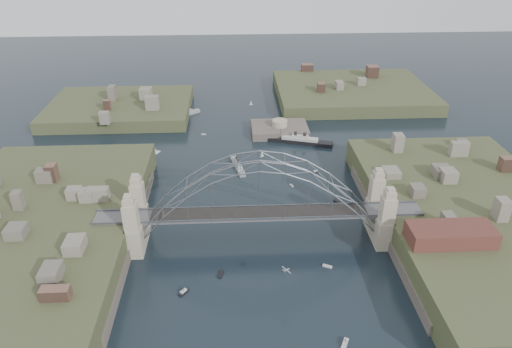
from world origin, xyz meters
The scene contains 26 objects.
ground centered at (0.00, 0.00, 0.00)m, with size 500.00×500.00×0.00m, color black.
bridge centered at (0.00, 0.00, 12.32)m, with size 84.00×13.80×24.60m.
shore_west centered at (-57.32, 0.00, 1.97)m, with size 50.50×90.00×12.00m.
shore_east centered at (57.32, 0.00, 1.97)m, with size 50.50×90.00×12.00m.
headland_nw centered at (-55.00, 95.00, 0.50)m, with size 60.00×45.00×9.00m, color #3C4325.
headland_ne centered at (50.00, 110.00, 0.75)m, with size 70.00×55.00×9.50m, color #3C4325.
fort_island centered at (12.00, 70.00, -0.34)m, with size 22.00×16.00×9.40m.
wharf_shed centered at (44.00, -14.00, 10.00)m, with size 20.00×8.00×4.00m, color #592D26.
finger_pier centered at (39.00, -28.00, 0.70)m, with size 4.00×22.00×1.40m, color #525255.
naval_cruiser_near centered at (-5.11, 41.81, 0.72)m, with size 5.35×15.45×4.61m.
naval_cruiser_far centered at (-27.38, 90.19, 0.84)m, with size 13.80×11.70×5.38m.
ocean_liner centered at (18.73, 59.99, 0.94)m, with size 24.62×10.59×6.07m.
aeroplane centered at (4.43, -22.14, 7.84)m, with size 1.84×2.56×0.43m.
small_boat_a centered at (-23.90, 14.18, 0.88)m, with size 1.15×2.42×2.38m.
small_boat_b centered at (11.85, 27.82, 0.15)m, with size 1.27×1.75×0.45m.
small_boat_c centered at (-10.07, -13.71, 0.15)m, with size 1.51×2.78×0.45m.
small_boat_d centered at (20.88, 36.49, 0.28)m, with size 2.59×1.98×1.43m.
small_boat_e centered at (-34.41, 53.89, 0.65)m, with size 3.02×3.78×2.38m.
small_boat_f centered at (3.66, 49.12, 1.02)m, with size 1.59×1.57×2.38m.
small_boat_g centered at (15.06, -36.00, 0.28)m, with size 2.12×2.99×1.43m.
small_boat_h centered at (-17.88, 69.79, 0.15)m, with size 1.98×1.02×0.45m.
small_boat_i centered at (24.34, 17.46, 0.15)m, with size 2.57×2.51×0.45m.
small_boat_j centered at (-18.45, -19.48, 0.28)m, with size 2.41×2.79×1.43m.
small_boat_k centered at (2.05, 102.31, 0.98)m, with size 1.89×1.30×2.38m.
small_boat_l centered at (-43.55, 33.16, 0.82)m, with size 2.21×2.69×2.38m.
small_boat_m centered at (15.92, -12.08, 0.15)m, with size 2.41×1.72×0.45m.
Camera 1 is at (-6.21, -102.40, 75.41)m, focal length 33.37 mm.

